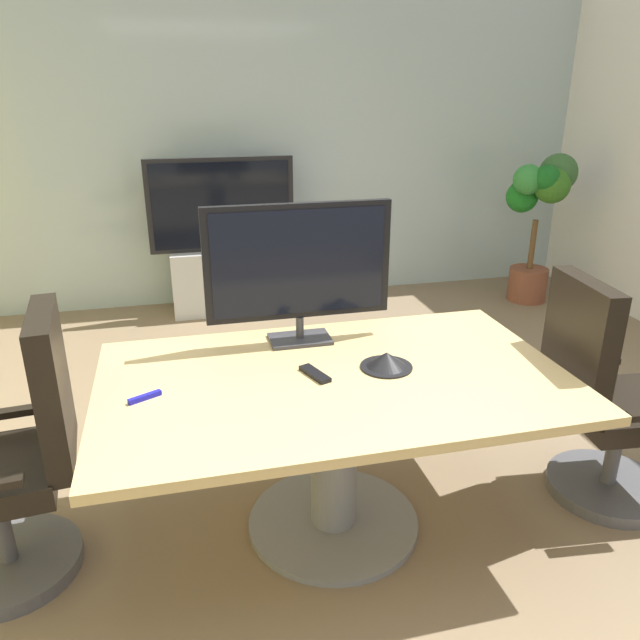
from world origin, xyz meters
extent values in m
plane|color=#7A664C|center=(0.00, 0.00, 0.00)|extent=(7.64, 7.64, 0.00)
cube|color=#9EB2B7|center=(0.00, 3.32, 1.41)|extent=(6.28, 0.10, 2.82)
cube|color=tan|center=(-0.06, 0.04, 0.72)|extent=(1.90, 1.14, 0.04)
cylinder|color=slate|center=(-0.06, 0.04, 0.35)|extent=(0.20, 0.20, 0.70)
cylinder|color=slate|center=(-0.06, 0.04, 0.01)|extent=(0.76, 0.76, 0.03)
cylinder|color=#4C4C51|center=(-1.42, 0.09, 0.03)|extent=(0.56, 0.56, 0.06)
cylinder|color=#4C4C51|center=(-1.42, 0.09, 0.24)|extent=(0.07, 0.07, 0.36)
cube|color=black|center=(-1.15, 0.11, 0.79)|extent=(0.13, 0.46, 0.60)
cylinder|color=#4C4C51|center=(1.29, -0.05, 0.03)|extent=(0.56, 0.56, 0.06)
cylinder|color=#4C4C51|center=(1.29, -0.05, 0.24)|extent=(0.07, 0.07, 0.36)
cube|color=black|center=(1.29, -0.05, 0.46)|extent=(0.53, 0.53, 0.10)
cube|color=black|center=(1.02, -0.02, 0.79)|extent=(0.14, 0.46, 0.60)
cube|color=black|center=(1.29, 0.21, 0.58)|extent=(0.28, 0.08, 0.03)
cube|color=#333338|center=(-0.13, 0.43, 0.75)|extent=(0.28, 0.18, 0.02)
cylinder|color=#333338|center=(-0.13, 0.43, 0.81)|extent=(0.04, 0.04, 0.10)
cube|color=black|center=(-0.13, 0.45, 1.12)|extent=(0.84, 0.04, 0.52)
cube|color=black|center=(-0.13, 0.43, 1.12)|extent=(0.77, 0.01, 0.47)
cube|color=#B7BABC|center=(-0.25, 2.97, 0.28)|extent=(0.90, 0.36, 0.55)
cube|color=black|center=(-0.25, 2.95, 0.93)|extent=(1.20, 0.06, 0.76)
cube|color=black|center=(-0.25, 2.91, 0.93)|extent=(1.12, 0.01, 0.69)
cylinder|color=brown|center=(2.45, 2.58, 0.15)|extent=(0.34, 0.34, 0.30)
cylinder|color=brown|center=(2.45, 2.58, 0.52)|extent=(0.05, 0.05, 0.44)
sphere|color=#325B2E|center=(2.61, 2.58, 1.14)|extent=(0.32, 0.32, 0.32)
sphere|color=#328D16|center=(2.51, 2.69, 1.04)|extent=(0.25, 0.25, 0.25)
sphere|color=#196C1F|center=(2.36, 2.69, 0.93)|extent=(0.28, 0.28, 0.28)
sphere|color=#308137|center=(2.31, 2.55, 1.10)|extent=(0.26, 0.26, 0.26)
sphere|color=#165A1D|center=(2.42, 2.46, 1.12)|extent=(0.22, 0.22, 0.22)
sphere|color=#30671D|center=(2.50, 2.48, 1.06)|extent=(0.30, 0.30, 0.30)
cone|color=black|center=(0.17, 0.06, 0.78)|extent=(0.19, 0.19, 0.07)
cylinder|color=black|center=(0.17, 0.06, 0.75)|extent=(0.22, 0.22, 0.01)
cube|color=black|center=(-0.14, 0.06, 0.75)|extent=(0.10, 0.18, 0.02)
cube|color=#1919A5|center=(-0.81, 0.02, 0.75)|extent=(0.13, 0.08, 0.02)
camera|label=1|loc=(-0.66, -2.11, 1.86)|focal=34.19mm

